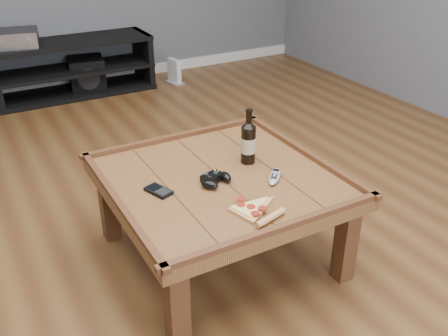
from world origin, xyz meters
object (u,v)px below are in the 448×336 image
game_console (174,72)px  av_receiver (14,38)px  smartphone (159,191)px  beer_bottle (248,142)px  game_controller (215,179)px  coffee_table (220,188)px  pizza_slice (254,210)px  media_console (74,68)px  subwoofer (87,74)px  remote_control (275,177)px

game_console → av_receiver: bearing=164.5°
smartphone → av_receiver: bearing=73.5°
beer_bottle → smartphone: bearing=-173.4°
beer_bottle → game_controller: size_ratio=1.65×
coffee_table → pizza_slice: pizza_slice is taller
smartphone → media_console: bearing=64.1°
game_controller → pizza_slice: bearing=-101.6°
beer_bottle → subwoofer: bearing=91.4°
media_console → game_console: size_ratio=5.82×
remote_control → av_receiver: 2.96m
coffee_table → subwoofer: bearing=87.4°
coffee_table → subwoofer: (0.13, 2.80, -0.24)m
coffee_table → game_console: coffee_table is taller
coffee_table → beer_bottle: size_ratio=3.80×
media_console → beer_bottle: beer_bottle is taller
game_controller → av_receiver: 2.82m
av_receiver → pizza_slice: bearing=-70.3°
pizza_slice → subwoofer: 3.14m
game_controller → smartphone: bearing=152.0°
media_console → smartphone: (-0.30, -2.74, 0.21)m
coffee_table → smartphone: size_ratio=7.43×
game_controller → game_console: 2.83m
pizza_slice → game_controller: bearing=79.3°
remote_control → smartphone: bearing=-152.5°
coffee_table → media_console: size_ratio=0.74×
coffee_table → game_controller: 0.10m
beer_bottle → remote_control: 0.22m
remote_control → game_controller: bearing=-156.7°
game_controller → pizza_slice: (0.02, -0.28, -0.01)m
media_console → smartphone: bearing=-96.2°
subwoofer → game_console: size_ratio=1.49×
av_receiver → game_console: size_ratio=1.80×
coffee_table → av_receiver: av_receiver is taller
coffee_table → pizza_slice: (-0.02, -0.33, 0.07)m
subwoofer → game_console: 0.82m
subwoofer → pizza_slice: bearing=-82.6°
remote_control → coffee_table: bearing=-169.7°
smartphone → game_console: smartphone is taller
pizza_slice → coffee_table: bearing=70.5°
media_console → av_receiver: bearing=-179.4°
beer_bottle → subwoofer: 2.76m
coffee_table → beer_bottle: 0.26m
coffee_table → av_receiver: (-0.45, 2.75, 0.17)m
media_console → subwoofer: size_ratio=3.90×
beer_bottle → game_controller: bearing=-155.4°
media_console → beer_bottle: (0.19, -2.68, 0.31)m
subwoofer → game_console: subwoofer is taller
smartphone → remote_control: (0.51, -0.15, 0.00)m
subwoofer → coffee_table: bearing=-82.4°
smartphone → subwoofer: 2.84m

